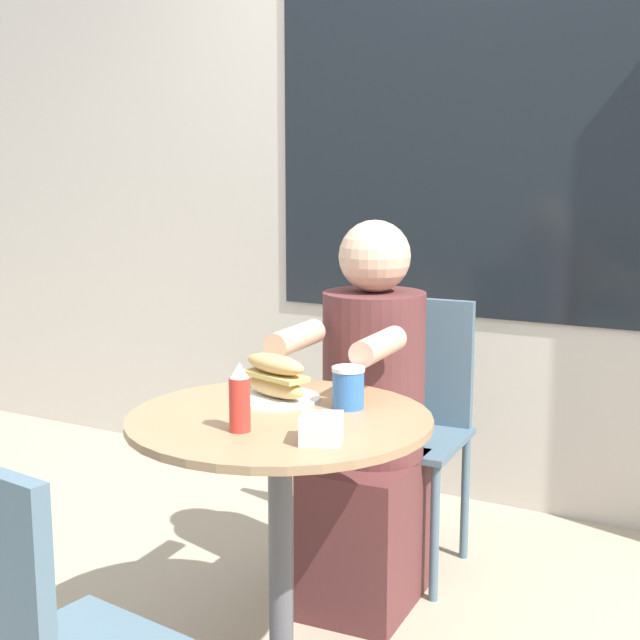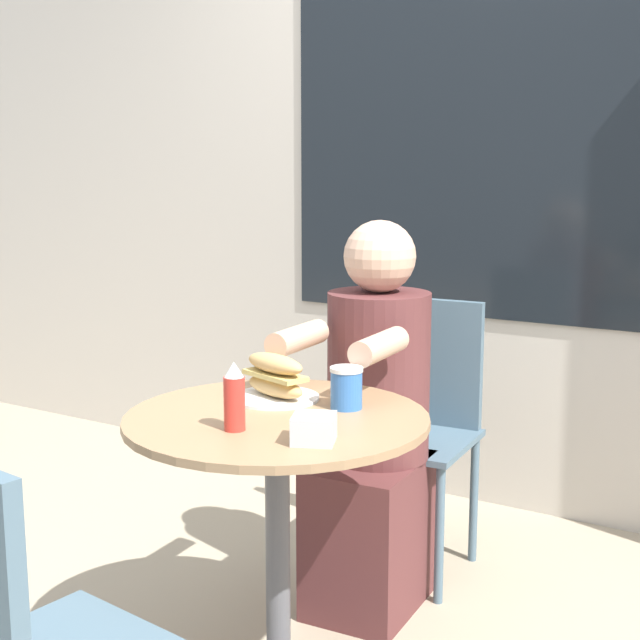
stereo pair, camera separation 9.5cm
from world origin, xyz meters
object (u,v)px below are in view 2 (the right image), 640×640
object	(u,v)px
sandwich_on_plate	(275,380)
diner_chair	(421,408)
condiment_bottle	(234,397)
cafe_table	(277,491)
seated_diner	(373,439)
drink_cup	(346,388)

from	to	relation	value
sandwich_on_plate	diner_chair	bearing A→B (deg)	85.81
diner_chair	condiment_bottle	xyz separation A→B (m)	(0.02, -1.02, 0.27)
diner_chair	sandwich_on_plate	size ratio (longest dim) A/B	3.88
cafe_table	condiment_bottle	distance (m)	0.30
condiment_bottle	cafe_table	bearing A→B (deg)	85.35
cafe_table	seated_diner	distance (m)	0.53
seated_diner	condiment_bottle	xyz separation A→B (m)	(0.01, -0.68, 0.28)
seated_diner	drink_cup	bearing A→B (deg)	104.67
seated_diner	cafe_table	bearing A→B (deg)	88.34
diner_chair	drink_cup	xyz separation A→B (m)	(0.14, -0.74, 0.25)
diner_chair	condiment_bottle	world-z (taller)	condiment_bottle
seated_diner	drink_cup	distance (m)	0.49
seated_diner	drink_cup	xyz separation A→B (m)	(0.13, -0.39, 0.26)
cafe_table	condiment_bottle	bearing A→B (deg)	-94.65
sandwich_on_plate	condiment_bottle	size ratio (longest dim) A/B	1.43
diner_chair	sandwich_on_plate	world-z (taller)	diner_chair
diner_chair	sandwich_on_plate	xyz separation A→B (m)	(-0.06, -0.76, 0.24)
cafe_table	drink_cup	distance (m)	0.30
seated_diner	condiment_bottle	distance (m)	0.74
cafe_table	diner_chair	xyz separation A→B (m)	(-0.03, 0.88, -0.01)
cafe_table	sandwich_on_plate	world-z (taller)	sandwich_on_plate
seated_diner	condiment_bottle	size ratio (longest dim) A/B	7.33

